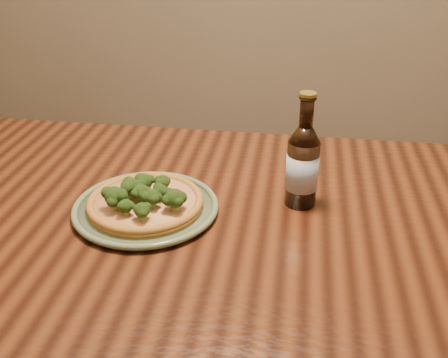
# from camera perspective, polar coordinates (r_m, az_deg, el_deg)

# --- Properties ---
(table) EXTENTS (1.60, 0.90, 0.75)m
(table) POSITION_cam_1_polar(r_m,az_deg,el_deg) (1.18, -0.77, -7.60)
(table) COLOR #46200F
(table) RESTS_ON ground
(plate) EXTENTS (0.31, 0.31, 0.02)m
(plate) POSITION_cam_1_polar(r_m,az_deg,el_deg) (1.14, -8.49, -3.09)
(plate) COLOR #5D6C4A
(plate) RESTS_ON table
(pizza) EXTENTS (0.25, 0.25, 0.07)m
(pizza) POSITION_cam_1_polar(r_m,az_deg,el_deg) (1.13, -8.58, -2.36)
(pizza) COLOR #A86926
(pizza) RESTS_ON plate
(beer_bottle) EXTENTS (0.07, 0.07, 0.25)m
(beer_bottle) POSITION_cam_1_polar(r_m,az_deg,el_deg) (1.13, 8.55, 1.54)
(beer_bottle) COLOR black
(beer_bottle) RESTS_ON table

